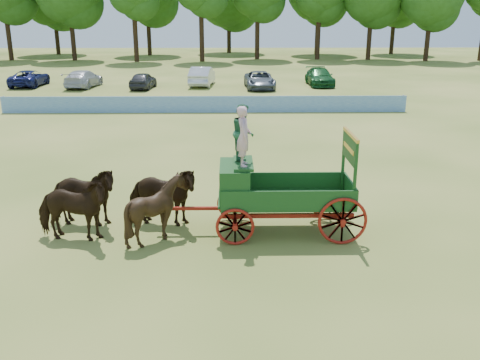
% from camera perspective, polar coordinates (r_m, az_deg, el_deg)
% --- Properties ---
extents(ground, '(160.00, 160.00, 0.00)m').
position_cam_1_polar(ground, '(17.40, -3.06, -3.61)').
color(ground, tan).
rests_on(ground, ground).
extents(horse_lead_left, '(2.33, 1.27, 1.88)m').
position_cam_1_polar(horse_lead_left, '(15.80, -17.50, -3.05)').
color(horse_lead_left, black).
rests_on(horse_lead_left, ground).
extents(horse_lead_right, '(2.32, 1.25, 1.88)m').
position_cam_1_polar(horse_lead_right, '(16.80, -16.49, -1.73)').
color(horse_lead_right, black).
rests_on(horse_lead_right, ground).
extents(horse_wheel_left, '(1.71, 1.52, 1.88)m').
position_cam_1_polar(horse_wheel_left, '(15.30, -8.84, -3.10)').
color(horse_wheel_left, black).
rests_on(horse_wheel_left, ground).
extents(horse_wheel_right, '(2.35, 1.36, 1.88)m').
position_cam_1_polar(horse_wheel_right, '(16.32, -8.34, -1.74)').
color(horse_wheel_right, black).
rests_on(horse_wheel_right, ground).
extents(farm_dray, '(6.00, 2.00, 3.83)m').
position_cam_1_polar(farm_dray, '(15.48, 2.17, 0.29)').
color(farm_dray, '#A12410').
rests_on(farm_dray, ground).
extents(sponsor_banner, '(26.00, 0.08, 1.05)m').
position_cam_1_polar(sponsor_banner, '(34.73, -3.76, 8.05)').
color(sponsor_banner, '#205EAF').
rests_on(sponsor_banner, ground).
extents(parked_cars, '(36.56, 7.22, 1.65)m').
position_cam_1_polar(parked_cars, '(47.57, -12.07, 10.57)').
color(parked_cars, silver).
rests_on(parked_cars, ground).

